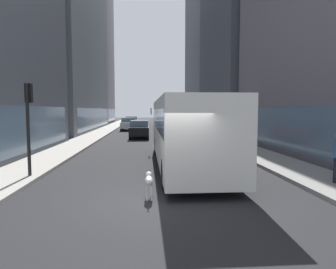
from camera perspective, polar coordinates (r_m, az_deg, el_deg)
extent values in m
plane|color=#232326|center=(43.49, -3.46, 1.29)|extent=(120.00, 120.00, 0.00)
cube|color=#ADA89E|center=(43.78, -10.94, 1.33)|extent=(2.40, 110.00, 0.15)
cube|color=gray|center=(43.93, 4.00, 1.42)|extent=(2.40, 110.00, 0.15)
cube|color=slate|center=(15.61, -27.61, 0.58)|extent=(0.08, 17.79, 2.40)
cube|color=slate|center=(40.96, -21.09, 16.66)|extent=(10.07, 23.79, 22.56)
cube|color=slate|center=(38.92, -13.57, 3.13)|extent=(0.08, 21.41, 2.40)
cube|color=slate|center=(64.01, -15.25, 20.77)|extent=(8.53, 16.96, 40.94)
cube|color=slate|center=(60.83, -10.93, 3.69)|extent=(0.08, 15.26, 2.40)
cube|color=slate|center=(16.51, 23.92, 0.90)|extent=(0.08, 18.21, 2.40)
cube|color=#4C515B|center=(36.38, 17.00, 19.60)|extent=(10.44, 14.86, 24.12)
cube|color=slate|center=(33.65, 8.28, 2.98)|extent=(0.08, 13.38, 2.40)
cube|color=slate|center=(56.54, 9.38, 21.62)|extent=(8.54, 20.43, 38.19)
cube|color=slate|center=(53.26, 4.67, 3.63)|extent=(0.08, 18.38, 2.40)
cube|color=silver|center=(13.82, 3.16, 0.95)|extent=(2.55, 11.50, 2.75)
cube|color=slate|center=(13.80, 3.17, 3.00)|extent=(2.57, 11.04, 0.90)
cube|color=black|center=(19.56, 1.00, -1.25)|extent=(2.55, 0.16, 0.44)
cylinder|color=black|center=(17.36, -2.05, -2.17)|extent=(0.30, 1.00, 1.00)
cylinder|color=black|center=(17.59, 5.30, -2.10)|extent=(0.30, 1.00, 1.00)
cylinder|color=black|center=(9.77, -0.32, -7.57)|extent=(0.30, 1.00, 1.00)
cylinder|color=black|center=(10.17, 12.53, -7.19)|extent=(0.30, 1.00, 1.00)
cube|color=silver|center=(18.83, -3.26, 4.46)|extent=(0.08, 0.24, 0.40)
cube|color=slate|center=(46.15, -6.99, 2.32)|extent=(1.80, 4.67, 0.75)
cube|color=slate|center=(45.90, -7.01, 3.12)|extent=(1.66, 2.10, 0.55)
cylinder|color=black|center=(48.13, -7.82, 1.96)|extent=(0.22, 0.64, 0.64)
cylinder|color=black|center=(48.05, -5.93, 1.98)|extent=(0.22, 0.64, 0.64)
cylinder|color=black|center=(44.30, -8.13, 1.73)|extent=(0.22, 0.64, 0.64)
cylinder|color=black|center=(44.22, -6.08, 1.74)|extent=(0.22, 0.64, 0.64)
cube|color=red|center=(24.64, 3.66, 0.31)|extent=(1.92, 4.10, 0.75)
cube|color=slate|center=(24.40, 3.73, 1.79)|extent=(1.76, 1.85, 0.55)
cylinder|color=black|center=(26.19, 1.33, -0.25)|extent=(0.22, 0.64, 0.64)
cylinder|color=black|center=(26.41, 4.99, -0.22)|extent=(0.22, 0.64, 0.64)
cylinder|color=black|center=(22.95, 2.12, -0.95)|extent=(0.22, 0.64, 0.64)
cylinder|color=black|center=(23.20, 6.29, -0.91)|extent=(0.22, 0.64, 0.64)
cube|color=black|center=(27.77, -5.50, 0.79)|extent=(1.74, 4.55, 0.75)
cube|color=slate|center=(27.51, -5.53, 2.11)|extent=(1.60, 2.05, 0.55)
cylinder|color=black|center=(29.68, -6.89, 0.30)|extent=(0.22, 0.64, 0.64)
cylinder|color=black|center=(29.64, -3.95, 0.32)|extent=(0.22, 0.64, 0.64)
cylinder|color=black|center=(25.97, -7.26, -0.33)|extent=(0.22, 0.64, 0.64)
cylinder|color=black|center=(25.94, -3.91, -0.31)|extent=(0.22, 0.64, 0.64)
cube|color=silver|center=(38.46, -7.54, 1.85)|extent=(1.86, 4.52, 0.75)
cube|color=slate|center=(38.21, -7.57, 2.81)|extent=(1.71, 2.03, 0.55)
cylinder|color=black|center=(40.37, -8.54, 1.44)|extent=(0.22, 0.64, 0.64)
cylinder|color=black|center=(40.28, -6.22, 1.46)|extent=(0.22, 0.64, 0.64)
cylinder|color=black|center=(36.70, -8.97, 1.11)|extent=(0.22, 0.64, 0.64)
cylinder|color=black|center=(36.60, -6.42, 1.13)|extent=(0.22, 0.64, 0.64)
cube|color=yellow|center=(56.11, -0.77, 2.77)|extent=(1.83, 4.29, 0.75)
cube|color=slate|center=(55.88, -0.76, 3.43)|extent=(1.69, 1.93, 0.55)
cylinder|color=black|center=(57.81, -1.67, 2.45)|extent=(0.22, 0.64, 0.64)
cylinder|color=black|center=(57.90, -0.08, 2.46)|extent=(0.22, 0.64, 0.64)
cylinder|color=black|center=(54.36, -1.51, 2.31)|extent=(0.22, 0.64, 0.64)
cylinder|color=black|center=(54.46, 0.19, 2.32)|extent=(0.22, 0.64, 0.64)
ellipsoid|color=white|center=(8.75, -3.67, -8.83)|extent=(0.22, 0.60, 0.26)
sphere|color=white|center=(9.10, -3.70, -7.71)|extent=(0.20, 0.20, 0.20)
sphere|color=black|center=(9.12, -4.08, -7.58)|extent=(0.07, 0.07, 0.07)
sphere|color=black|center=(9.12, -3.32, -7.57)|extent=(0.07, 0.07, 0.07)
cylinder|color=white|center=(8.35, -3.65, -9.13)|extent=(0.03, 0.16, 0.19)
cylinder|color=white|center=(9.04, -4.13, -10.55)|extent=(0.06, 0.06, 0.40)
cylinder|color=white|center=(9.04, -3.22, -10.55)|extent=(0.06, 0.06, 0.40)
cylinder|color=white|center=(8.63, -4.12, -11.29)|extent=(0.06, 0.06, 0.40)
cylinder|color=white|center=(8.63, -3.17, -11.28)|extent=(0.06, 0.06, 0.40)
sphere|color=black|center=(8.84, -3.35, -8.42)|extent=(0.04, 0.04, 0.04)
sphere|color=black|center=(8.67, -4.07, -8.82)|extent=(0.04, 0.04, 0.04)
sphere|color=black|center=(8.56, -3.53, -8.72)|extent=(0.04, 0.04, 0.04)
cylinder|color=black|center=(12.07, -25.22, 0.80)|extent=(0.12, 0.12, 3.40)
cube|color=black|center=(12.23, -25.14, 7.18)|extent=(0.24, 0.20, 0.70)
sphere|color=red|center=(12.35, -24.99, 8.18)|extent=(0.11, 0.11, 0.11)
sphere|color=orange|center=(12.34, -24.95, 7.16)|extent=(0.11, 0.11, 0.11)
sphere|color=green|center=(12.33, -24.92, 6.14)|extent=(0.11, 0.11, 0.11)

